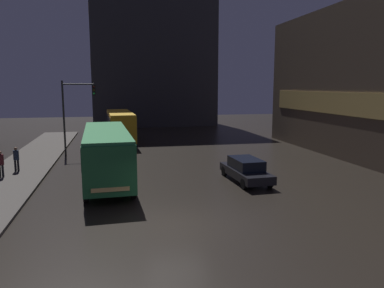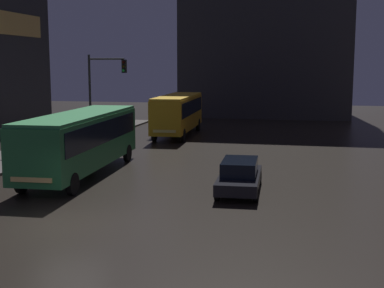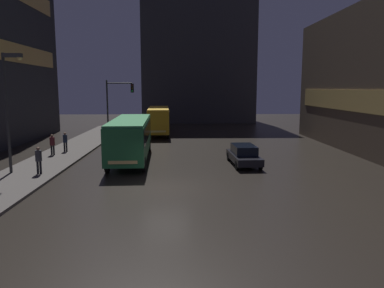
{
  "view_description": "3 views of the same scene",
  "coord_description": "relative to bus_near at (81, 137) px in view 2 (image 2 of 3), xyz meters",
  "views": [
    {
      "loc": [
        -2.53,
        -15.16,
        5.83
      ],
      "look_at": [
        2.76,
        10.0,
        1.87
      ],
      "focal_mm": 35.0,
      "sensor_mm": 36.0,
      "label": 1
    },
    {
      "loc": [
        8.22,
        -17.04,
        5.66
      ],
      "look_at": [
        2.46,
        9.73,
        1.57
      ],
      "focal_mm": 50.0,
      "sensor_mm": 36.0,
      "label": 2
    },
    {
      "loc": [
        0.88,
        -20.29,
        5.5
      ],
      "look_at": [
        1.66,
        7.32,
        1.39
      ],
      "focal_mm": 35.0,
      "sensor_mm": 36.0,
      "label": 3
    }
  ],
  "objects": [
    {
      "name": "ground_plane",
      "position": [
        3.02,
        -8.21,
        -1.97
      ],
      "size": [
        120.0,
        120.0,
        0.0
      ],
      "primitive_type": "plane",
      "color": "black"
    },
    {
      "name": "building_far_backdrop",
      "position": [
        6.67,
        36.24,
        10.7
      ],
      "size": [
        18.07,
        12.0,
        25.35
      ],
      "color": "#2D2D33",
      "rests_on": "ground"
    },
    {
      "name": "bus_near",
      "position": [
        0.0,
        0.0,
        0.0
      ],
      "size": [
        3.08,
        11.29,
        3.2
      ],
      "rotation": [
        0.0,
        0.0,
        3.18
      ],
      "color": "#236B38",
      "rests_on": "ground"
    },
    {
      "name": "bus_far",
      "position": [
        1.16,
        16.21,
        0.01
      ],
      "size": [
        2.87,
        10.19,
        3.22
      ],
      "rotation": [
        0.0,
        0.0,
        3.19
      ],
      "color": "orange",
      "rests_on": "ground"
    },
    {
      "name": "car_taxi",
      "position": [
        8.41,
        -1.94,
        -1.23
      ],
      "size": [
        2.0,
        4.85,
        1.45
      ],
      "rotation": [
        0.0,
        0.0,
        3.19
      ],
      "color": "black",
      "rests_on": "ground"
    },
    {
      "name": "pedestrian_mid",
      "position": [
        -6.02,
        3.32,
        -0.85
      ],
      "size": [
        0.37,
        0.37,
        1.65
      ],
      "rotation": [
        0.0,
        0.0,
        1.53
      ],
      "color": "black",
      "rests_on": "sidewalk_left"
    },
    {
      "name": "traffic_light_main",
      "position": [
        -2.73,
        9.91,
        2.26
      ],
      "size": [
        2.79,
        0.35,
        6.33
      ],
      "color": "#2D2D2D",
      "rests_on": "ground"
    }
  ]
}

